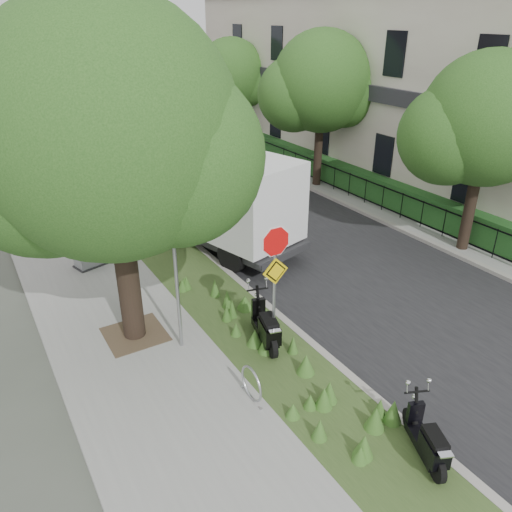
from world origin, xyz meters
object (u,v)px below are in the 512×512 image
Objects in this scene: scooter_far at (429,445)px; utility_cabinet at (88,248)px; sign_assembly at (275,264)px; scooter_near at (267,331)px; box_truck at (220,196)px.

utility_cabinet is at bearing 106.23° from scooter_far.
utility_cabinet is at bearing 111.55° from sign_assembly.
utility_cabinet is (-2.57, 6.50, -1.62)m from sign_assembly.
scooter_near is 6.16m from box_truck.
sign_assembly reaches higher than scooter_far.
box_truck is at bearing 73.97° from sign_assembly.
box_truck is 4.45m from utility_cabinet.
scooter_far is 1.22× the size of utility_cabinet.
sign_assembly is 4.54m from scooter_far.
utility_cabinet is (-2.49, 6.32, 0.17)m from scooter_near.
sign_assembly reaches higher than box_truck.
utility_cabinet is at bearing 172.54° from box_truck.
sign_assembly is at bearing -68.45° from utility_cabinet.
box_truck reaches higher than scooter_near.
box_truck reaches higher than utility_cabinet.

